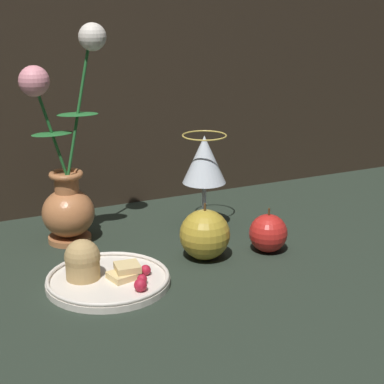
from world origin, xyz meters
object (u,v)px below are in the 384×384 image
Objects in this scene: vase at (67,181)px; apple_beside_vase at (205,235)px; plate_with_pastries at (102,274)px; wine_glass at (204,163)px; apple_near_glass at (268,233)px.

vase is 0.26m from apple_beside_vase.
plate_with_pastries is 1.06× the size of wine_glass.
vase reaches higher than plate_with_pastries.
apple_near_glass is at bearing -9.78° from apple_beside_vase.
vase is 0.36m from apple_near_glass.
apple_beside_vase is (-0.06, -0.13, -0.08)m from wine_glass.
apple_near_glass is (0.29, -0.19, -0.08)m from vase.
apple_beside_vase is at bearing -42.63° from vase.
wine_glass is (0.24, -0.04, 0.01)m from vase.
apple_near_glass is at bearing -32.57° from vase.
vase is 2.12× the size of wine_glass.
wine_glass reaches higher than plate_with_pastries.
plate_with_pastries is at bearing -90.54° from vase.
apple_beside_vase is 0.11m from apple_near_glass.
wine_glass is (0.25, 0.15, 0.11)m from plate_with_pastries.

